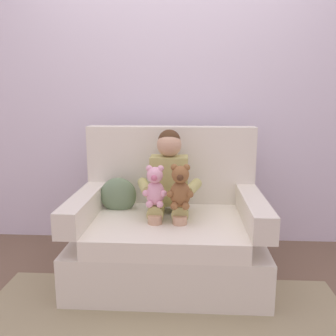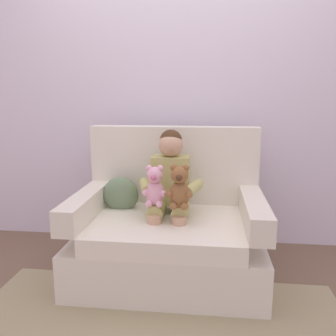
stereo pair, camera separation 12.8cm
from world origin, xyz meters
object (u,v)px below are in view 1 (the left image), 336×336
object	(u,v)px
throw_pillow	(118,195)
plush_pink	(155,187)
seated_child	(169,184)
plush_brown	(180,188)
armchair	(168,231)

from	to	relation	value
throw_pillow	plush_pink	bearing A→B (deg)	-41.59
seated_child	plush_pink	world-z (taller)	seated_child
plush_brown	throw_pillow	bearing A→B (deg)	131.05
armchair	seated_child	distance (m)	0.33
seated_child	plush_brown	world-z (taller)	seated_child
plush_brown	seated_child	bearing A→B (deg)	96.47
throw_pillow	seated_child	bearing A→B (deg)	-14.54
plush_pink	plush_brown	size ratio (longest dim) A/B	0.94
armchair	plush_pink	xyz separation A→B (m)	(-0.08, -0.14, 0.36)
armchair	seated_child	size ratio (longest dim) A/B	1.53
plush_pink	plush_brown	distance (m)	0.17
seated_child	plush_brown	size ratio (longest dim) A/B	2.91
armchair	throw_pillow	world-z (taller)	armchair
armchair	plush_brown	distance (m)	0.41
armchair	plush_brown	bearing A→B (deg)	-64.35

